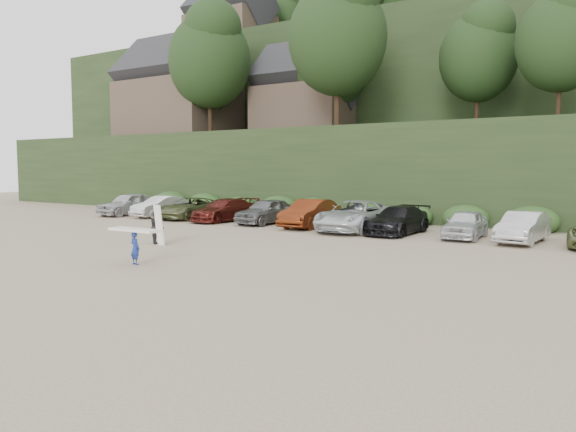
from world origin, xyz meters
The scene contains 5 objects.
ground centered at (0.00, 0.00, 0.00)m, with size 120.00×120.00×0.00m, color tan.
hillside_backdrop centered at (-0.26, 35.93, 11.22)m, with size 90.00×41.50×28.00m.
parked_cars centered at (1.14, 9.89, 0.74)m, with size 39.71×5.85×1.60m.
child_surfer centered at (-2.04, -3.52, 0.85)m, with size 2.08×0.59×1.25m.
adult_surfer centered at (-5.35, 0.63, 0.75)m, with size 1.18×0.93×1.74m.
Camera 1 is at (12.85, -16.52, 3.34)m, focal length 35.00 mm.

